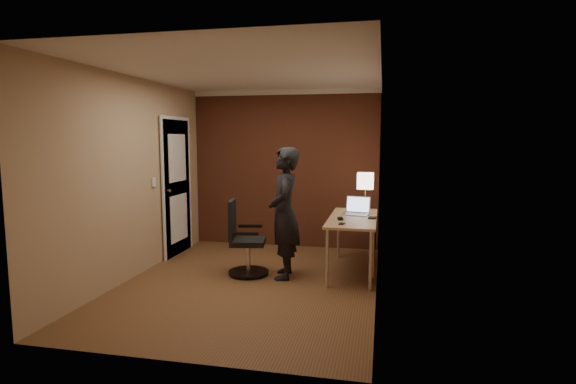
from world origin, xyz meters
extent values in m
plane|color=brown|center=(0.00, 0.00, 0.00)|extent=(4.00, 4.00, 0.00)
plane|color=white|center=(0.00, 0.00, 2.50)|extent=(4.00, 4.00, 0.00)
plane|color=tan|center=(0.00, 2.00, 1.25)|extent=(3.00, 0.00, 3.00)
plane|color=tan|center=(0.00, -2.00, 1.25)|extent=(3.00, 0.00, 3.00)
plane|color=tan|center=(-1.50, 0.00, 1.25)|extent=(0.00, 4.00, 4.00)
plane|color=tan|center=(1.50, 0.00, 1.25)|extent=(0.00, 4.00, 4.00)
cube|color=brown|center=(0.00, 1.97, 1.25)|extent=(2.98, 0.06, 2.50)
cube|color=silver|center=(0.00, 1.96, 2.46)|extent=(3.00, 0.08, 0.08)
cube|color=silver|center=(0.00, -1.96, 2.46)|extent=(3.00, 0.08, 0.08)
cube|color=silver|center=(-1.46, 0.00, 2.46)|extent=(0.08, 4.00, 0.08)
cube|color=silver|center=(1.46, 0.00, 2.46)|extent=(0.08, 4.00, 0.08)
cube|color=silver|center=(-1.48, 1.10, 1.00)|extent=(0.05, 0.82, 2.02)
cube|color=silver|center=(-1.46, 1.10, 1.00)|extent=(0.02, 0.92, 2.12)
cylinder|color=silver|center=(-1.43, 0.77, 1.00)|extent=(0.05, 0.05, 0.05)
cube|color=silver|center=(-1.49, 0.45, 1.15)|extent=(0.02, 0.08, 0.12)
cube|color=tan|center=(1.18, 0.68, 0.71)|extent=(0.60, 1.50, 0.03)
cube|color=tan|center=(1.46, 0.68, 0.43)|extent=(0.02, 1.38, 0.54)
cylinder|color=silver|center=(0.93, -0.01, 0.35)|extent=(0.04, 0.04, 0.70)
cylinder|color=silver|center=(0.93, 1.37, 0.35)|extent=(0.04, 0.04, 0.70)
cylinder|color=silver|center=(1.43, -0.01, 0.35)|extent=(0.04, 0.04, 0.70)
cylinder|color=silver|center=(1.43, 1.37, 0.35)|extent=(0.04, 0.04, 0.70)
cube|color=silver|center=(1.31, 1.19, 0.74)|extent=(0.11, 0.11, 0.01)
cylinder|color=silver|center=(1.31, 1.19, 0.90)|extent=(0.01, 0.01, 0.30)
cube|color=white|center=(1.31, 1.19, 1.16)|extent=(0.22, 0.22, 0.22)
cube|color=silver|center=(1.20, 0.86, 0.74)|extent=(0.37, 0.29, 0.01)
cube|color=silver|center=(1.23, 0.98, 0.85)|extent=(0.33, 0.12, 0.22)
cube|color=#B2CCF2|center=(1.23, 0.97, 0.85)|extent=(0.30, 0.10, 0.19)
cube|color=gray|center=(1.20, 0.85, 0.75)|extent=(0.30, 0.18, 0.00)
cube|color=black|center=(1.04, 0.44, 0.75)|extent=(0.08, 0.11, 0.03)
cube|color=black|center=(1.08, 0.17, 0.73)|extent=(0.08, 0.12, 0.01)
cube|color=black|center=(1.43, 0.62, 0.74)|extent=(0.11, 0.12, 0.02)
cylinder|color=black|center=(-0.11, 0.29, 0.04)|extent=(0.51, 0.51, 0.03)
cylinder|color=silver|center=(-0.11, 0.29, 0.23)|extent=(0.05, 0.05, 0.38)
cube|color=black|center=(-0.11, 0.29, 0.43)|extent=(0.49, 0.49, 0.06)
cube|color=black|center=(-0.31, 0.26, 0.71)|extent=(0.11, 0.39, 0.50)
cube|color=black|center=(-0.15, 0.53, 0.59)|extent=(0.31, 0.10, 0.04)
cube|color=black|center=(-0.07, 0.06, 0.59)|extent=(0.31, 0.10, 0.04)
imported|color=black|center=(0.36, 0.29, 0.82)|extent=(0.49, 0.65, 1.63)
camera|label=1|loc=(1.54, -5.08, 1.74)|focal=28.00mm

